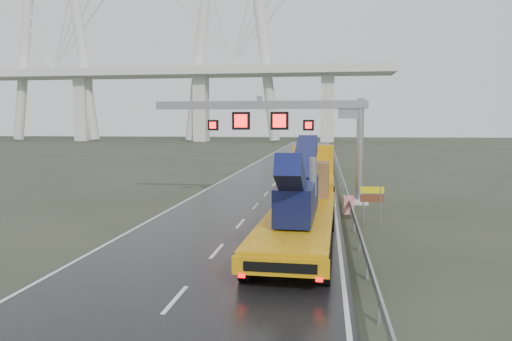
# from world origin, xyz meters

# --- Properties ---
(ground) EXTENTS (400.00, 400.00, 0.00)m
(ground) POSITION_xyz_m (0.00, 0.00, 0.00)
(ground) COLOR #2A3122
(ground) RESTS_ON ground
(road) EXTENTS (11.00, 200.00, 0.02)m
(road) POSITION_xyz_m (0.00, 40.00, 0.01)
(road) COLOR black
(road) RESTS_ON ground
(guardrail) EXTENTS (0.20, 140.00, 1.40)m
(guardrail) POSITION_xyz_m (6.10, 30.00, 0.70)
(guardrail) COLOR gray
(guardrail) RESTS_ON ground
(sign_gantry) EXTENTS (14.90, 1.20, 7.42)m
(sign_gantry) POSITION_xyz_m (2.10, 17.99, 5.61)
(sign_gantry) COLOR beige
(sign_gantry) RESTS_ON ground
(heavy_haul_truck) EXTENTS (3.62, 20.75, 4.85)m
(heavy_haul_truck) POSITION_xyz_m (3.55, 10.96, 1.88)
(heavy_haul_truck) COLOR gold
(heavy_haul_truck) RESTS_ON ground
(exit_sign_pair) EXTENTS (1.26, 0.14, 2.16)m
(exit_sign_pair) POSITION_xyz_m (7.10, 10.64, 1.51)
(exit_sign_pair) COLOR gray
(exit_sign_pair) RESTS_ON ground
(striped_barrier) EXTENTS (0.72, 0.50, 1.10)m
(striped_barrier) POSITION_xyz_m (6.00, 14.00, 0.55)
(striped_barrier) COLOR red
(striped_barrier) RESTS_ON ground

